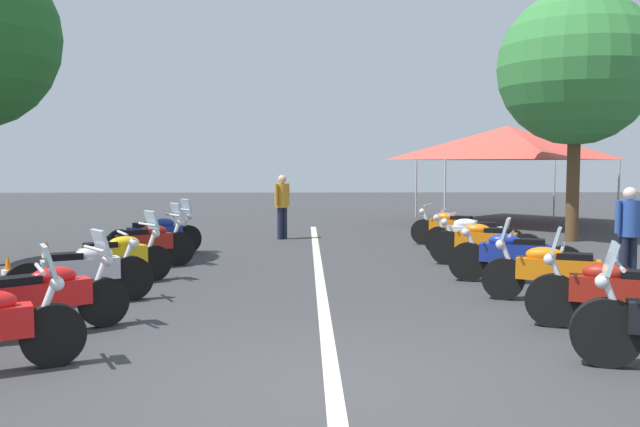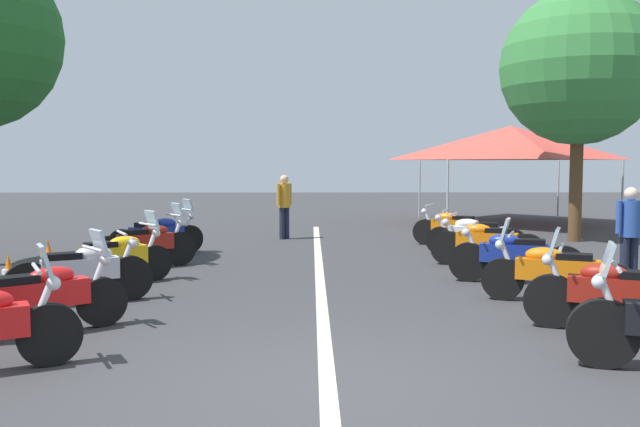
% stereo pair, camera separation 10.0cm
% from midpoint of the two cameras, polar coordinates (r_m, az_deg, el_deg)
% --- Properties ---
extents(ground_plane, '(80.00, 80.00, 0.00)m').
position_cam_midpoint_polar(ground_plane, '(6.17, 1.15, -14.49)').
color(ground_plane, '#38383A').
extents(lane_centre_stripe, '(19.87, 0.16, 0.01)m').
position_cam_midpoint_polar(lane_centre_stripe, '(11.23, 0.27, -5.90)').
color(lane_centre_stripe, beige).
rests_on(lane_centre_stripe, ground_plane).
extents(motorcycle_left_row_1, '(1.43, 1.77, 1.19)m').
position_cam_midpoint_polar(motorcycle_left_row_1, '(8.43, -22.28, -6.49)').
color(motorcycle_left_row_1, black).
rests_on(motorcycle_left_row_1, ground_plane).
extents(motorcycle_left_row_2, '(1.05, 1.86, 1.00)m').
position_cam_midpoint_polar(motorcycle_left_row_2, '(10.07, -19.17, -4.69)').
color(motorcycle_left_row_2, black).
rests_on(motorcycle_left_row_2, ground_plane).
extents(motorcycle_left_row_3, '(1.35, 1.64, 1.19)m').
position_cam_midpoint_polar(motorcycle_left_row_3, '(11.51, -16.58, -3.54)').
color(motorcycle_left_row_3, black).
rests_on(motorcycle_left_row_3, ground_plane).
extents(motorcycle_left_row_4, '(1.31, 1.72, 1.22)m').
position_cam_midpoint_polar(motorcycle_left_row_4, '(13.12, -14.17, -2.48)').
color(motorcycle_left_row_4, black).
rests_on(motorcycle_left_row_4, ground_plane).
extents(motorcycle_left_row_5, '(1.41, 1.80, 1.20)m').
position_cam_midpoint_polar(motorcycle_left_row_5, '(14.93, -13.29, -1.71)').
color(motorcycle_left_row_5, black).
rests_on(motorcycle_left_row_5, ground_plane).
extents(motorcycle_right_row_1, '(1.04, 2.05, 1.21)m').
position_cam_midpoint_polar(motorcycle_right_row_1, '(8.67, 24.07, -6.17)').
color(motorcycle_right_row_1, black).
rests_on(motorcycle_right_row_1, ground_plane).
extents(motorcycle_right_row_2, '(1.01, 2.00, 1.20)m').
position_cam_midpoint_polar(motorcycle_right_row_2, '(10.15, 19.45, -4.62)').
color(motorcycle_right_row_2, black).
rests_on(motorcycle_right_row_2, ground_plane).
extents(motorcycle_right_row_3, '(0.96, 2.11, 1.01)m').
position_cam_midpoint_polar(motorcycle_right_row_3, '(11.59, 16.31, -3.45)').
color(motorcycle_right_row_3, black).
rests_on(motorcycle_right_row_3, ground_plane).
extents(motorcycle_right_row_4, '(1.07, 2.04, 1.01)m').
position_cam_midpoint_polar(motorcycle_right_row_4, '(13.32, 14.01, -2.40)').
color(motorcycle_right_row_4, black).
rests_on(motorcycle_right_row_4, ground_plane).
extents(motorcycle_right_row_5, '(0.97, 2.05, 0.98)m').
position_cam_midpoint_polar(motorcycle_right_row_5, '(14.85, 13.11, -1.79)').
color(motorcycle_right_row_5, black).
rests_on(motorcycle_right_row_5, ground_plane).
extents(motorcycle_right_row_6, '(1.09, 1.87, 0.99)m').
position_cam_midpoint_polar(motorcycle_right_row_6, '(16.48, 11.34, -1.16)').
color(motorcycle_right_row_6, black).
rests_on(motorcycle_right_row_6, ground_plane).
extents(traffic_cone_0, '(0.36, 0.36, 0.61)m').
position_cam_midpoint_polar(traffic_cone_0, '(13.04, -21.70, -3.50)').
color(traffic_cone_0, orange).
rests_on(traffic_cone_0, ground_plane).
extents(traffic_cone_1, '(0.36, 0.36, 0.61)m').
position_cam_midpoint_polar(traffic_cone_1, '(11.33, -24.52, -4.72)').
color(traffic_cone_1, orange).
rests_on(traffic_cone_1, ground_plane).
extents(bystander_1, '(0.32, 0.52, 1.60)m').
position_cam_midpoint_polar(bystander_1, '(12.09, 24.88, -1.13)').
color(bystander_1, '#1E2338').
rests_on(bystander_1, ground_plane).
extents(bystander_2, '(0.42, 0.38, 1.68)m').
position_cam_midpoint_polar(bystander_2, '(17.67, -2.87, 1.01)').
color(bystander_2, '#1E2338').
rests_on(bystander_2, ground_plane).
extents(roadside_tree_0, '(3.88, 3.88, 6.32)m').
position_cam_midpoint_polar(roadside_tree_0, '(18.45, 21.15, 11.39)').
color(roadside_tree_0, brown).
rests_on(roadside_tree_0, ground_plane).
extents(event_tent, '(5.66, 5.66, 3.20)m').
position_cam_midpoint_polar(event_tent, '(23.03, 15.88, 5.76)').
color(event_tent, '#E54C3F').
rests_on(event_tent, ground_plane).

